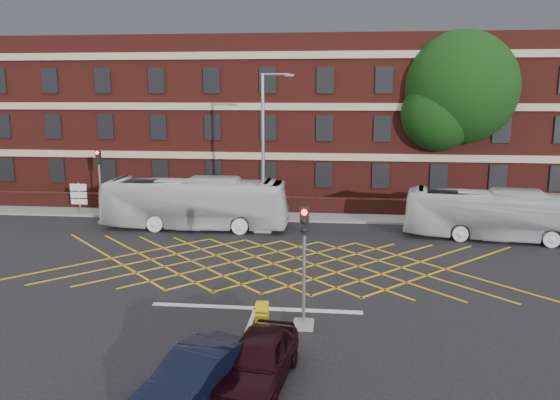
# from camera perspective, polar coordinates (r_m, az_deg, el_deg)

# --- Properties ---
(ground) EXTENTS (120.00, 120.00, 0.00)m
(ground) POSITION_cam_1_polar(r_m,az_deg,el_deg) (24.21, -1.29, -8.11)
(ground) COLOR black
(ground) RESTS_ON ground
(victorian_building) EXTENTS (51.00, 12.17, 20.40)m
(victorian_building) POSITION_cam_1_polar(r_m,az_deg,el_deg) (44.73, 2.64, 11.00)
(victorian_building) COLOR #541C15
(victorian_building) RESTS_ON ground
(boundary_wall) EXTENTS (56.00, 0.50, 1.10)m
(boundary_wall) POSITION_cam_1_polar(r_m,az_deg,el_deg) (36.55, 1.30, -0.55)
(boundary_wall) COLOR #481813
(boundary_wall) RESTS_ON ground
(far_pavement) EXTENTS (60.00, 3.00, 0.12)m
(far_pavement) POSITION_cam_1_polar(r_m,az_deg,el_deg) (35.68, 1.16, -1.65)
(far_pavement) COLOR slate
(far_pavement) RESTS_ON ground
(box_junction_hatching) EXTENTS (8.22, 8.22, 0.02)m
(box_junction_hatching) POSITION_cam_1_polar(r_m,az_deg,el_deg) (26.09, -0.73, -6.64)
(box_junction_hatching) COLOR #CC990C
(box_junction_hatching) RESTS_ON ground
(stop_line) EXTENTS (8.00, 0.30, 0.02)m
(stop_line) POSITION_cam_1_polar(r_m,az_deg,el_deg) (20.97, -2.53, -11.23)
(stop_line) COLOR silver
(stop_line) RESTS_ON ground
(bus_left) EXTENTS (11.00, 2.67, 3.06)m
(bus_left) POSITION_cam_1_polar(r_m,az_deg,el_deg) (32.72, -8.88, -0.34)
(bus_left) COLOR silver
(bus_left) RESTS_ON ground
(bus_right) EXTENTS (10.19, 3.85, 2.77)m
(bus_right) POSITION_cam_1_polar(r_m,az_deg,el_deg) (32.25, 21.74, -1.44)
(bus_right) COLOR silver
(bus_right) RESTS_ON ground
(car_navy) EXTENTS (2.88, 4.53, 1.41)m
(car_navy) POSITION_cam_1_polar(r_m,az_deg,el_deg) (15.12, -8.72, -17.86)
(car_navy) COLOR black
(car_navy) RESTS_ON ground
(car_maroon) EXTENTS (2.24, 4.41, 1.44)m
(car_maroon) POSITION_cam_1_polar(r_m,az_deg,el_deg) (15.77, -2.28, -16.37)
(car_maroon) COLOR black
(car_maroon) RESTS_ON ground
(deciduous_tree) EXTENTS (7.94, 7.81, 12.19)m
(deciduous_tree) POSITION_cam_1_polar(r_m,az_deg,el_deg) (40.15, 18.17, 10.29)
(deciduous_tree) COLOR black
(deciduous_tree) RESTS_ON ground
(traffic_light_near) EXTENTS (0.70, 0.70, 4.27)m
(traffic_light_near) POSITION_cam_1_polar(r_m,az_deg,el_deg) (18.77, 2.51, -8.25)
(traffic_light_near) COLOR slate
(traffic_light_near) RESTS_ON ground
(traffic_light_far) EXTENTS (0.70, 0.70, 4.27)m
(traffic_light_far) POSITION_cam_1_polar(r_m,az_deg,el_deg) (38.07, -18.26, 1.22)
(traffic_light_far) COLOR slate
(traffic_light_far) RESTS_ON ground
(street_lamp) EXTENTS (2.25, 1.00, 9.03)m
(street_lamp) POSITION_cam_1_polar(r_m,az_deg,el_deg) (31.39, -1.65, 2.25)
(street_lamp) COLOR slate
(street_lamp) RESTS_ON ground
(direction_signs) EXTENTS (1.10, 0.16, 2.20)m
(direction_signs) POSITION_cam_1_polar(r_m,az_deg,el_deg) (38.03, -20.28, 0.48)
(direction_signs) COLOR gray
(direction_signs) RESTS_ON ground
(utility_cabinet) EXTENTS (0.43, 0.42, 0.93)m
(utility_cabinet) POSITION_cam_1_polar(r_m,az_deg,el_deg) (19.16, -1.90, -12.00)
(utility_cabinet) COLOR gold
(utility_cabinet) RESTS_ON ground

